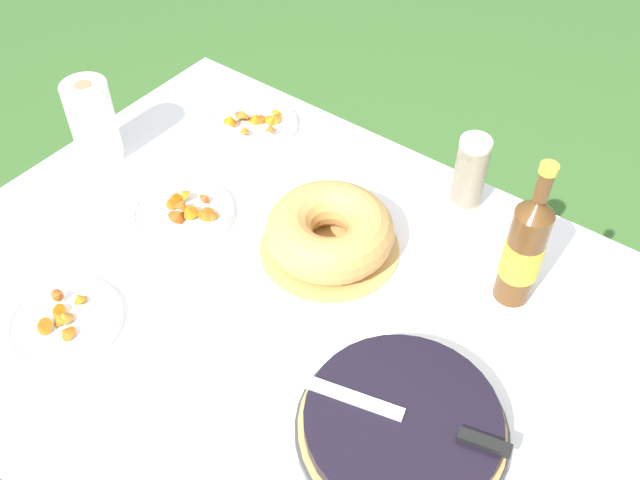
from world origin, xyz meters
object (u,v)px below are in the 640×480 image
cup_stack (470,173)px  bundt_cake (330,232)px  snack_plate_near (64,320)px  serving_knife (420,421)px  snack_plate_right (254,123)px  snack_plate_left (184,212)px  cider_bottle_amber (524,250)px  paper_towel_roll (93,122)px  berry_tart (402,425)px

cup_stack → bundt_cake: bearing=-118.3°
snack_plate_near → serving_knife: bearing=16.5°
cup_stack → snack_plate_right: cup_stack is taller
serving_knife → snack_plate_left: serving_knife is taller
cider_bottle_amber → paper_towel_roll: bearing=-168.5°
cider_bottle_amber → berry_tart: bearing=-91.7°
bundt_cake → snack_plate_left: (-0.33, -0.12, -0.04)m
berry_tart → serving_knife: bearing=14.7°
snack_plate_left → berry_tart: bearing=-13.5°
snack_plate_near → snack_plate_right: size_ratio=0.98×
serving_knife → snack_plate_right: bearing=-46.8°
cup_stack → cider_bottle_amber: 0.28m
berry_tart → cup_stack: 0.63m
cider_bottle_amber → snack_plate_near: bearing=-138.3°
cup_stack → snack_plate_near: (-0.47, -0.79, -0.08)m
cup_stack → serving_knife: bearing=-68.7°
berry_tart → snack_plate_right: berry_tart is taller
serving_knife → snack_plate_right: 0.96m
cup_stack → cider_bottle_amber: cider_bottle_amber is taller
berry_tart → snack_plate_left: same height
paper_towel_roll → serving_knife: bearing=-10.4°
cider_bottle_amber → snack_plate_left: (-0.71, -0.24, -0.12)m
snack_plate_near → cup_stack: bearing=59.2°
cider_bottle_amber → snack_plate_right: (-0.80, 0.11, -0.12)m
snack_plate_right → cup_stack: bearing=7.0°
cider_bottle_amber → serving_knife: bearing=-87.7°
bundt_cake → cider_bottle_amber: 0.41m
cup_stack → paper_towel_roll: size_ratio=0.89×
cider_bottle_amber → snack_plate_near: 0.92m
serving_knife → snack_plate_right: serving_knife is taller
cup_stack → snack_plate_right: bearing=-173.0°
snack_plate_left → snack_plate_right: snack_plate_left is taller
cup_stack → snack_plate_near: cup_stack is taller
snack_plate_near → snack_plate_left: (-0.03, 0.37, 0.00)m
serving_knife → cup_stack: cup_stack is taller
berry_tart → snack_plate_near: bearing=-163.4°
serving_knife → cup_stack: bearing=-83.4°
bundt_cake → snack_plate_left: size_ratio=1.30×
paper_towel_roll → snack_plate_near: bearing=-49.3°
cider_bottle_amber → bundt_cake: bearing=-161.7°
berry_tart → paper_towel_roll: (-1.01, 0.20, 0.08)m
serving_knife → paper_towel_roll: (-1.04, 0.19, 0.04)m
snack_plate_left → snack_plate_right: (-0.09, 0.35, -0.00)m
serving_knife → paper_towel_roll: paper_towel_roll is taller
bundt_cake → snack_plate_near: bundt_cake is taller
berry_tart → serving_knife: (0.03, 0.01, 0.04)m
bundt_cake → cup_stack: size_ratio=1.63×
berry_tart → paper_towel_roll: paper_towel_roll is taller
snack_plate_right → paper_towel_roll: size_ratio=1.11×
snack_plate_right → paper_towel_roll: (-0.23, -0.32, 0.09)m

